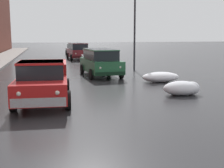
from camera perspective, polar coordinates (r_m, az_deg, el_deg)
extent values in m
ellipsoid|color=white|center=(18.16, 9.10, 1.31)|extent=(2.23, 1.20, 0.59)
ellipsoid|color=white|center=(17.89, 8.02, 1.13)|extent=(0.64, 0.53, 0.53)
ellipsoid|color=white|center=(14.42, 12.90, -0.76)|extent=(1.73, 1.07, 0.66)
ellipsoid|color=white|center=(14.36, 11.64, -0.99)|extent=(0.65, 0.54, 0.54)
ellipsoid|color=white|center=(14.62, 14.74, -0.76)|extent=(0.75, 0.62, 0.62)
cube|color=red|center=(13.03, -12.77, 0.01)|extent=(2.20, 5.43, 0.76)
cube|color=black|center=(12.19, -13.11, 2.69)|extent=(1.79, 1.79, 0.64)
cube|color=red|center=(12.16, -13.16, 4.00)|extent=(1.83, 1.85, 0.08)
cube|color=red|center=(13.98, -8.82, 3.24)|extent=(0.23, 2.57, 0.44)
cube|color=red|center=(14.09, -16.32, 3.02)|extent=(0.23, 2.57, 0.44)
cube|color=red|center=(15.54, -12.24, 3.75)|extent=(1.84, 0.19, 0.44)
cube|color=#B7B7BC|center=(10.51, -13.63, -3.36)|extent=(1.84, 0.21, 0.32)
sphere|color=white|center=(10.37, -10.24, -1.61)|extent=(0.16, 0.16, 0.16)
sphere|color=white|center=(10.47, -17.15, -1.77)|extent=(0.16, 0.16, 0.16)
cylinder|color=black|center=(11.49, -8.27, -3.02)|extent=(0.26, 0.73, 0.72)
cylinder|color=black|center=(11.64, -18.07, -3.23)|extent=(0.26, 0.73, 0.72)
cylinder|color=black|center=(14.64, -8.46, -0.35)|extent=(0.26, 0.73, 0.72)
cylinder|color=black|center=(14.76, -16.16, -0.54)|extent=(0.26, 0.73, 0.72)
cube|color=#1E5633|center=(20.32, -2.16, 3.54)|extent=(2.31, 4.79, 0.80)
cube|color=black|center=(20.30, -2.20, 5.63)|extent=(1.92, 3.38, 0.68)
cube|color=#1E5633|center=(20.28, -2.21, 6.51)|extent=(1.96, 3.44, 0.06)
cube|color=black|center=(18.18, -0.34, 1.97)|extent=(1.88, 0.28, 0.22)
cube|color=black|center=(22.54, -3.62, 3.39)|extent=(1.88, 0.28, 0.22)
cylinder|color=black|center=(19.27, 1.74, 2.03)|extent=(0.24, 0.69, 0.68)
cylinder|color=black|center=(18.75, -3.92, 1.80)|extent=(0.24, 0.69, 0.68)
cylinder|color=black|center=(22.00, -0.64, 2.95)|extent=(0.24, 0.69, 0.68)
cylinder|color=black|center=(21.54, -5.64, 2.77)|extent=(0.24, 0.69, 0.68)
sphere|color=silver|center=(18.29, 1.55, 3.15)|extent=(0.14, 0.14, 0.14)
sphere|color=silver|center=(17.94, -2.22, 3.02)|extent=(0.14, 0.14, 0.14)
cube|color=#B7B7BC|center=(26.60, -3.72, 4.61)|extent=(1.90, 4.33, 0.60)
cube|color=black|center=(26.77, -3.78, 5.84)|extent=(1.56, 2.28, 0.52)
cube|color=#B7B7BC|center=(26.76, -3.78, 6.34)|extent=(1.59, 2.33, 0.06)
cube|color=#525254|center=(24.56, -3.28, 3.80)|extent=(1.65, 0.21, 0.22)
cube|color=#525254|center=(28.68, -4.09, 4.59)|extent=(1.65, 0.21, 0.22)
cylinder|color=black|center=(25.42, -1.51, 3.73)|extent=(0.21, 0.61, 0.60)
cylinder|color=black|center=(25.26, -5.39, 3.65)|extent=(0.21, 0.61, 0.60)
cylinder|color=black|center=(28.02, -2.20, 4.25)|extent=(0.21, 0.61, 0.60)
cylinder|color=black|center=(27.88, -5.73, 4.19)|extent=(0.21, 0.61, 0.60)
sphere|color=silver|center=(24.57, -2.01, 4.42)|extent=(0.14, 0.14, 0.14)
sphere|color=silver|center=(24.46, -4.56, 4.37)|extent=(0.14, 0.14, 0.14)
cube|color=maroon|center=(33.70, -6.39, 5.82)|extent=(2.24, 4.59, 0.80)
cube|color=black|center=(33.71, -6.43, 7.08)|extent=(1.87, 3.24, 0.68)
cube|color=maroon|center=(33.70, -6.44, 7.61)|extent=(1.91, 3.30, 0.06)
cube|color=black|center=(31.58, -5.70, 5.09)|extent=(1.87, 0.26, 0.22)
cube|color=black|center=(35.86, -6.99, 5.57)|extent=(1.87, 0.26, 0.22)
cylinder|color=black|center=(32.56, -4.27, 5.02)|extent=(0.23, 0.69, 0.68)
cylinder|color=black|center=(32.21, -7.66, 4.92)|extent=(0.23, 0.69, 0.68)
cylinder|color=black|center=(35.26, -5.21, 5.34)|extent=(0.23, 0.69, 0.68)
cylinder|color=black|center=(34.94, -8.35, 5.25)|extent=(0.23, 0.69, 0.68)
sphere|color=silver|center=(31.65, -4.60, 5.76)|extent=(0.14, 0.14, 0.14)
sphere|color=silver|center=(31.42, -6.82, 5.70)|extent=(0.14, 0.14, 0.14)
cube|color=slate|center=(41.04, -7.13, 6.24)|extent=(2.04, 4.05, 0.60)
cube|color=black|center=(41.21, -7.20, 7.03)|extent=(1.65, 2.15, 0.52)
cube|color=slate|center=(41.20, -7.20, 7.35)|extent=(1.68, 2.20, 0.06)
cube|color=#303032|center=(39.17, -6.67, 5.84)|extent=(1.70, 0.26, 0.22)
cube|color=#303032|center=(42.94, -7.55, 6.13)|extent=(1.70, 0.26, 0.22)
cylinder|color=black|center=(40.02, -5.59, 5.76)|extent=(0.23, 0.61, 0.60)
cylinder|color=black|center=(39.72, -8.10, 5.69)|extent=(0.23, 0.61, 0.60)
cylinder|color=black|center=(42.41, -6.21, 5.95)|extent=(0.23, 0.61, 0.60)
cylinder|color=black|center=(42.13, -8.59, 5.88)|extent=(0.23, 0.61, 0.60)
sphere|color=silver|center=(39.23, -5.86, 6.24)|extent=(0.14, 0.14, 0.14)
sphere|color=silver|center=(39.03, -7.49, 6.19)|extent=(0.14, 0.14, 0.14)
cylinder|color=#28282D|center=(23.59, 4.27, 10.01)|extent=(0.14, 0.14, 6.15)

